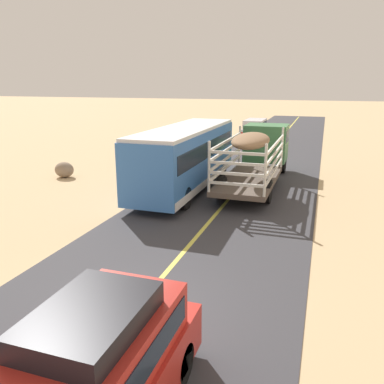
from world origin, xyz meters
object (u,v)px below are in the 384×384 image
Objects in this scene: bus at (186,156)px; car_far at (255,128)px; suv_near at (96,374)px; boulder_mid_field at (64,170)px; livestock_truck at (261,149)px; boulder_near_shoulder at (137,156)px.

car_far is (0.26, 19.44, -0.66)m from bus.
car_far is (-3.40, 33.98, -0.06)m from suv_near.
car_far is 20.78m from boulder_mid_field.
bus is (-3.30, -3.33, -0.04)m from livestock_truck.
bus is 7.46× the size of boulder_near_shoulder.
suv_near is 18.61m from boulder_mid_field.
bus reaches higher than livestock_truck.
boulder_mid_field is at bearing 127.44° from suv_near.
boulder_near_shoulder is (-5.84, -13.76, -0.65)m from car_far.
bus is 2.16× the size of car_far.
boulder_near_shoulder is at bearing -113.00° from car_far.
bus is 7.77m from boulder_mid_field.
car_far is 3.45× the size of boulder_near_shoulder.
boulder_near_shoulder is (-5.59, 5.67, -1.31)m from bus.
boulder_near_shoulder is at bearing 134.55° from bus.
suv_near reaches higher than car_far.
suv_near is at bearing -52.56° from boulder_mid_field.
livestock_truck is 0.97× the size of bus.
livestock_truck is 9.29m from boulder_near_shoulder.
livestock_truck is 11.47m from boulder_mid_field.
boulder_mid_field is (-11.31, 14.77, -0.70)m from suv_near.
car_far is at bearing 95.71° from suv_near.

